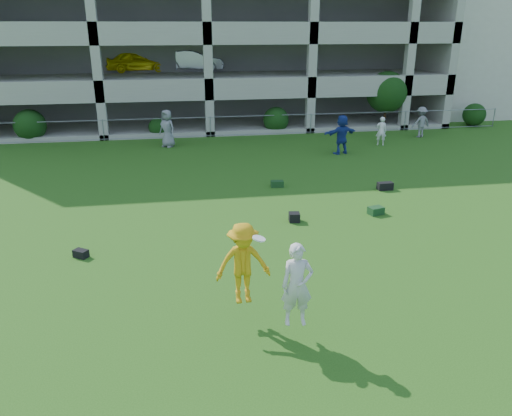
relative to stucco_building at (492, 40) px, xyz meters
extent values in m
plane|color=#235114|center=(-23.00, -28.00, -5.00)|extent=(100.00, 100.00, 0.00)
cube|color=beige|center=(0.00, 0.00, 0.00)|extent=(16.00, 14.00, 10.00)
imported|color=gray|center=(-25.44, -11.11, -4.02)|extent=(1.14, 1.10, 1.96)
imported|color=navy|center=(-16.81, -14.08, -4.02)|extent=(1.92, 1.07, 1.97)
imported|color=white|center=(-14.08, -12.61, -4.23)|extent=(0.64, 0.51, 1.54)
imported|color=gray|center=(-11.00, -11.02, -4.13)|extent=(1.20, 0.80, 1.74)
cube|color=black|center=(-27.89, -24.39, -4.89)|extent=(0.47, 0.43, 0.22)
cube|color=#12331A|center=(-18.39, -22.54, -4.87)|extent=(0.58, 0.47, 0.26)
cube|color=black|center=(-21.32, -22.74, -4.85)|extent=(0.39, 0.39, 0.30)
cube|color=black|center=(-16.98, -20.03, -4.85)|extent=(0.61, 0.31, 0.30)
cube|color=#14391B|center=(-21.12, -18.95, -4.88)|extent=(0.52, 0.34, 0.25)
imported|color=gold|center=(-23.83, -28.38, -3.57)|extent=(1.20, 0.73, 1.81)
imported|color=silver|center=(-22.86, -29.18, -3.73)|extent=(0.67, 0.47, 1.76)
cylinder|color=white|center=(-23.56, -28.73, -2.86)|extent=(0.27, 0.27, 0.11)
cube|color=#9E998C|center=(-23.00, 4.75, 1.00)|extent=(30.00, 0.50, 12.00)
cube|color=#9E998C|center=(-8.25, -2.00, 1.00)|extent=(0.50, 14.00, 12.00)
cube|color=#9E998C|center=(-23.00, -2.00, -4.85)|extent=(30.00, 14.00, 0.30)
cube|color=#9E998C|center=(-23.00, -2.00, -1.85)|extent=(30.00, 14.00, 0.30)
cube|color=#9E998C|center=(-23.00, -2.00, 1.15)|extent=(30.00, 14.00, 0.30)
cube|color=#9E998C|center=(-23.00, -8.85, -2.45)|extent=(30.00, 0.30, 0.90)
cube|color=#9E998C|center=(-23.00, -8.85, 0.55)|extent=(30.00, 0.30, 0.90)
cube|color=#9E998C|center=(-29.00, -8.75, 1.00)|extent=(0.50, 0.50, 12.00)
cube|color=#9E998C|center=(-23.00, -8.75, 1.00)|extent=(0.50, 0.50, 12.00)
cube|color=#9E998C|center=(-17.00, -8.75, 1.00)|extent=(0.50, 0.50, 12.00)
cube|color=#9E998C|center=(-11.00, -8.75, 1.00)|extent=(0.50, 0.50, 12.00)
cube|color=#605E59|center=(-23.00, 0.00, 1.00)|extent=(29.00, 9.00, 11.60)
imported|color=yellow|center=(-27.19, -4.00, -1.04)|extent=(4.09, 2.21, 1.32)
imported|color=#B5B7BC|center=(-23.59, -4.00, -1.04)|extent=(4.19, 2.06, 1.32)
cylinder|color=gray|center=(-29.00, -9.00, -4.40)|extent=(0.06, 0.06, 1.20)
cylinder|color=gray|center=(-23.00, -9.00, -4.40)|extent=(0.06, 0.06, 1.20)
cylinder|color=gray|center=(-17.00, -9.00, -4.40)|extent=(0.06, 0.06, 1.20)
cylinder|color=gray|center=(-11.00, -9.00, -4.40)|extent=(0.06, 0.06, 1.20)
cylinder|color=gray|center=(-5.00, -9.00, -4.40)|extent=(0.06, 0.06, 1.20)
cylinder|color=gray|center=(-23.00, -9.00, -3.85)|extent=(36.00, 0.04, 0.04)
cylinder|color=gray|center=(-23.00, -9.00, -4.92)|extent=(36.00, 0.04, 0.04)
sphere|color=#163D11|center=(-33.00, -8.40, -4.12)|extent=(1.76, 1.76, 1.76)
sphere|color=#163D11|center=(-26.00, -8.40, -4.45)|extent=(1.10, 1.10, 1.10)
sphere|color=#163D11|center=(-19.00, -8.40, -4.23)|extent=(1.54, 1.54, 1.54)
cylinder|color=#382314|center=(-12.00, -8.20, -4.02)|extent=(0.16, 0.16, 1.96)
sphere|color=#163D11|center=(-12.00, -8.20, -2.76)|extent=(2.52, 2.52, 2.52)
sphere|color=#163D11|center=(-6.00, -8.40, -4.29)|extent=(1.43, 1.43, 1.43)
camera|label=1|loc=(-25.12, -37.73, 1.17)|focal=35.00mm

